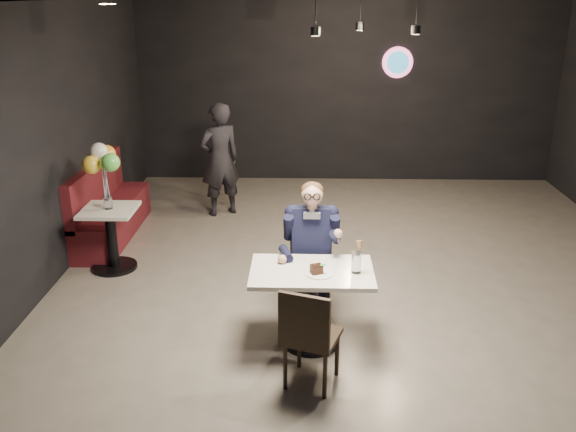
{
  "coord_description": "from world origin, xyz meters",
  "views": [
    {
      "loc": [
        -0.71,
        -5.79,
        3.08
      ],
      "look_at": [
        -0.87,
        -0.26,
        1.04
      ],
      "focal_mm": 38.0,
      "sensor_mm": 36.0,
      "label": 1
    }
  ],
  "objects_px": {
    "chair_far": "(311,273)",
    "balloon_vase": "(108,202)",
    "sundae_glass": "(356,262)",
    "passerby": "(220,160)",
    "booth_bench": "(111,201)",
    "side_table": "(112,239)",
    "chair_near": "(312,334)",
    "seated_man": "(311,249)",
    "main_table": "(311,307)"
  },
  "relations": [
    {
      "from": "seated_man",
      "to": "booth_bench",
      "type": "height_order",
      "value": "seated_man"
    },
    {
      "from": "chair_near",
      "to": "booth_bench",
      "type": "distance_m",
      "value": 4.12
    },
    {
      "from": "balloon_vase",
      "to": "side_table",
      "type": "bearing_deg",
      "value": 0.0
    },
    {
      "from": "sundae_glass",
      "to": "balloon_vase",
      "type": "height_order",
      "value": "sundae_glass"
    },
    {
      "from": "side_table",
      "to": "chair_near",
      "type": "bearing_deg",
      "value": -43.32
    },
    {
      "from": "side_table",
      "to": "passerby",
      "type": "bearing_deg",
      "value": 61.99
    },
    {
      "from": "seated_man",
      "to": "balloon_vase",
      "type": "relative_size",
      "value": 9.7
    },
    {
      "from": "seated_man",
      "to": "booth_bench",
      "type": "bearing_deg",
      "value": 142.16
    },
    {
      "from": "sundae_glass",
      "to": "chair_near",
      "type": "bearing_deg",
      "value": -124.55
    },
    {
      "from": "main_table",
      "to": "chair_near",
      "type": "distance_m",
      "value": 0.61
    },
    {
      "from": "chair_near",
      "to": "chair_far",
      "type": "bearing_deg",
      "value": 109.17
    },
    {
      "from": "main_table",
      "to": "passerby",
      "type": "relative_size",
      "value": 0.67
    },
    {
      "from": "chair_far",
      "to": "balloon_vase",
      "type": "height_order",
      "value": "chair_far"
    },
    {
      "from": "main_table",
      "to": "side_table",
      "type": "xyz_separation_m",
      "value": [
        -2.31,
        1.58,
        0.0
      ]
    },
    {
      "from": "seated_man",
      "to": "booth_bench",
      "type": "relative_size",
      "value": 0.72
    },
    {
      "from": "seated_man",
      "to": "side_table",
      "type": "height_order",
      "value": "seated_man"
    },
    {
      "from": "balloon_vase",
      "to": "passerby",
      "type": "xyz_separation_m",
      "value": [
        1.03,
        1.93,
        -0.0
      ]
    },
    {
      "from": "main_table",
      "to": "balloon_vase",
      "type": "height_order",
      "value": "balloon_vase"
    },
    {
      "from": "chair_far",
      "to": "passerby",
      "type": "distance_m",
      "value": 3.25
    },
    {
      "from": "chair_far",
      "to": "seated_man",
      "type": "height_order",
      "value": "seated_man"
    },
    {
      "from": "chair_near",
      "to": "side_table",
      "type": "distance_m",
      "value": 3.18
    },
    {
      "from": "chair_far",
      "to": "chair_near",
      "type": "bearing_deg",
      "value": -90.0
    },
    {
      "from": "sundae_glass",
      "to": "side_table",
      "type": "bearing_deg",
      "value": 149.13
    },
    {
      "from": "main_table",
      "to": "side_table",
      "type": "relative_size",
      "value": 1.46
    },
    {
      "from": "seated_man",
      "to": "sundae_glass",
      "type": "xyz_separation_m",
      "value": [
        0.39,
        -0.59,
        0.13
      ]
    },
    {
      "from": "sundae_glass",
      "to": "side_table",
      "type": "distance_m",
      "value": 3.18
    },
    {
      "from": "chair_far",
      "to": "booth_bench",
      "type": "height_order",
      "value": "booth_bench"
    },
    {
      "from": "side_table",
      "to": "passerby",
      "type": "xyz_separation_m",
      "value": [
        1.03,
        1.93,
        0.44
      ]
    },
    {
      "from": "balloon_vase",
      "to": "sundae_glass",
      "type": "bearing_deg",
      "value": -30.87
    },
    {
      "from": "chair_far",
      "to": "balloon_vase",
      "type": "bearing_deg",
      "value": 155.99
    },
    {
      "from": "passerby",
      "to": "seated_man",
      "type": "bearing_deg",
      "value": 83.93
    },
    {
      "from": "sundae_glass",
      "to": "booth_bench",
      "type": "xyz_separation_m",
      "value": [
        -3.0,
        2.62,
        -0.35
      ]
    },
    {
      "from": "chair_far",
      "to": "side_table",
      "type": "distance_m",
      "value": 2.53
    },
    {
      "from": "chair_near",
      "to": "balloon_vase",
      "type": "height_order",
      "value": "chair_near"
    },
    {
      "from": "booth_bench",
      "to": "passerby",
      "type": "bearing_deg",
      "value": 35.01
    },
    {
      "from": "seated_man",
      "to": "passerby",
      "type": "distance_m",
      "value": 3.23
    },
    {
      "from": "chair_near",
      "to": "booth_bench",
      "type": "height_order",
      "value": "booth_bench"
    },
    {
      "from": "chair_far",
      "to": "seated_man",
      "type": "relative_size",
      "value": 0.64
    },
    {
      "from": "chair_far",
      "to": "booth_bench",
      "type": "bearing_deg",
      "value": 142.16
    },
    {
      "from": "chair_near",
      "to": "booth_bench",
      "type": "bearing_deg",
      "value": 148.57
    },
    {
      "from": "sundae_glass",
      "to": "passerby",
      "type": "bearing_deg",
      "value": 115.33
    },
    {
      "from": "main_table",
      "to": "seated_man",
      "type": "xyz_separation_m",
      "value": [
        0.0,
        0.55,
        0.34
      ]
    },
    {
      "from": "chair_far",
      "to": "chair_near",
      "type": "height_order",
      "value": "same"
    },
    {
      "from": "chair_far",
      "to": "sundae_glass",
      "type": "bearing_deg",
      "value": -56.34
    },
    {
      "from": "main_table",
      "to": "side_table",
      "type": "height_order",
      "value": "side_table"
    },
    {
      "from": "sundae_glass",
      "to": "booth_bench",
      "type": "height_order",
      "value": "booth_bench"
    },
    {
      "from": "sundae_glass",
      "to": "passerby",
      "type": "distance_m",
      "value": 3.92
    },
    {
      "from": "main_table",
      "to": "passerby",
      "type": "xyz_separation_m",
      "value": [
        -1.29,
        3.51,
        0.45
      ]
    },
    {
      "from": "booth_bench",
      "to": "passerby",
      "type": "xyz_separation_m",
      "value": [
        1.33,
        0.93,
        0.32
      ]
    },
    {
      "from": "chair_near",
      "to": "side_table",
      "type": "height_order",
      "value": "chair_near"
    }
  ]
}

